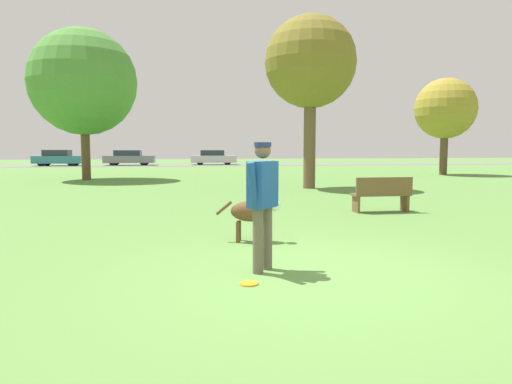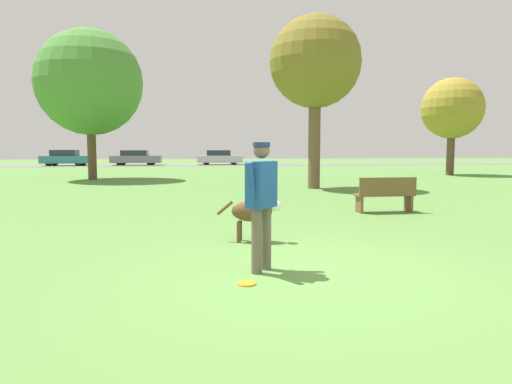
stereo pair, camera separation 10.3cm
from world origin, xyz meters
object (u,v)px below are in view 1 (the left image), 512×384
at_px(person, 263,196).
at_px(tree_mid_center, 310,63).
at_px(tree_far_left, 83,82).
at_px(park_bench, 382,193).
at_px(parked_car_silver, 213,158).
at_px(parked_car_grey, 129,158).
at_px(dog, 253,213).
at_px(parked_car_teal, 58,158).
at_px(frisbee, 249,284).
at_px(tree_far_right, 445,109).

xyz_separation_m(person, tree_mid_center, (3.81, 11.31, 3.73)).
xyz_separation_m(tree_far_left, park_bench, (9.24, -12.83, -4.17)).
height_order(parked_car_silver, park_bench, parked_car_silver).
height_order(parked_car_grey, park_bench, parked_car_grey).
bearing_deg(parked_car_silver, parked_car_grey, -176.30).
distance_m(person, dog, 1.86).
distance_m(dog, parked_car_grey, 35.09).
bearing_deg(parked_car_silver, person, -90.31).
xyz_separation_m(person, parked_car_teal, (-11.44, 36.03, -0.26)).
height_order(dog, frisbee, dog).
distance_m(dog, parked_car_teal, 36.15).
xyz_separation_m(tree_far_left, parked_car_silver, (7.41, 19.01, -3.96)).
relative_size(dog, parked_car_silver, 0.25).
bearing_deg(tree_far_right, person, -126.60).
bearing_deg(dog, tree_far_left, 121.87).
relative_size(tree_mid_center, parked_car_silver, 1.53).
relative_size(tree_far_right, park_bench, 3.90).
bearing_deg(person, parked_car_silver, 37.29).
relative_size(person, frisbee, 7.57).
relative_size(frisbee, parked_car_silver, 0.05).
distance_m(tree_far_right, parked_car_teal, 30.83).
relative_size(dog, parked_car_teal, 0.26).
bearing_deg(dog, tree_far_right, 62.93).
distance_m(dog, park_bench, 4.60).
height_order(tree_far_left, parked_car_grey, tree_far_left).
height_order(parked_car_teal, park_bench, parked_car_teal).
distance_m(tree_far_right, parked_car_silver, 21.77).
height_order(dog, parked_car_silver, parked_car_silver).
xyz_separation_m(frisbee, tree_far_right, (14.05, 19.11, 3.72)).
bearing_deg(frisbee, parked_car_silver, 86.70).
distance_m(dog, frisbee, 2.40).
distance_m(tree_far_left, park_bench, 16.35).
relative_size(person, parked_car_silver, 0.38).
xyz_separation_m(dog, parked_car_silver, (1.73, 34.75, 0.18)).
relative_size(dog, frisbee, 5.03).
bearing_deg(person, dog, 35.10).
bearing_deg(frisbee, parked_car_grey, 98.22).
bearing_deg(tree_mid_center, dog, -110.98).
bearing_deg(tree_mid_center, person, -108.62).
bearing_deg(tree_far_right, parked_car_grey, 137.42).
xyz_separation_m(dog, tree_far_left, (-5.68, 15.74, 4.14)).
relative_size(tree_far_left, tree_mid_center, 1.11).
bearing_deg(parked_car_grey, parked_car_teal, -174.03).
height_order(tree_mid_center, parked_car_grey, tree_mid_center).
relative_size(dog, tree_far_right, 0.19).
bearing_deg(parked_car_teal, tree_mid_center, -56.68).
bearing_deg(tree_far_left, tree_far_right, 3.14).
xyz_separation_m(frisbee, parked_car_silver, (2.14, 37.07, 0.65)).
bearing_deg(dog, parked_car_teal, 120.74).
height_order(tree_mid_center, park_bench, tree_mid_center).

